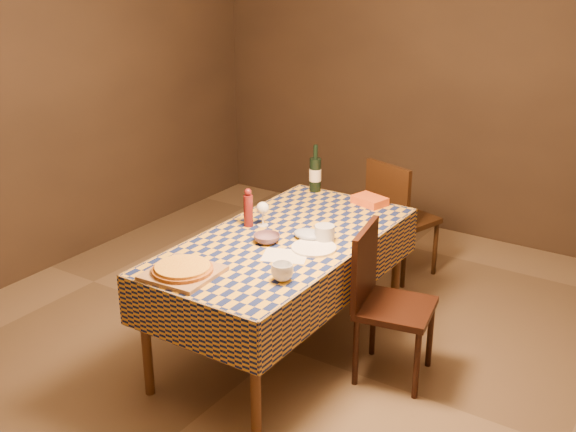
{
  "coord_description": "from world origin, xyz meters",
  "views": [
    {
      "loc": [
        2.23,
        -3.35,
        2.47
      ],
      "look_at": [
        0.0,
        0.05,
        0.9
      ],
      "focal_mm": 45.0,
      "sensor_mm": 36.0,
      "label": 1
    }
  ],
  "objects": [
    {
      "name": "room",
      "position": [
        0.0,
        0.0,
        1.35
      ],
      "size": [
        5.0,
        5.1,
        2.7
      ],
      "color": "brown",
      "rests_on": "ground"
    },
    {
      "name": "dining_table",
      "position": [
        0.0,
        0.0,
        0.69
      ],
      "size": [
        0.94,
        1.84,
        0.77
      ],
      "color": "brown",
      "rests_on": "ground"
    },
    {
      "name": "cutting_board",
      "position": [
        -0.17,
        -0.72,
        0.78
      ],
      "size": [
        0.39,
        0.39,
        0.02
      ],
      "primitive_type": "cube",
      "rotation": [
        0.0,
        0.0,
        0.07
      ],
      "color": "#9C7349",
      "rests_on": "dining_table"
    },
    {
      "name": "pizza",
      "position": [
        -0.17,
        -0.72,
        0.81
      ],
      "size": [
        0.42,
        0.42,
        0.03
      ],
      "color": "#975219",
      "rests_on": "cutting_board"
    },
    {
      "name": "pepper_mill",
      "position": [
        -0.3,
        0.05,
        0.89
      ],
      "size": [
        0.07,
        0.07,
        0.25
      ],
      "color": "#531314",
      "rests_on": "dining_table"
    },
    {
      "name": "bowl",
      "position": [
        -0.05,
        -0.1,
        0.79
      ],
      "size": [
        0.18,
        0.18,
        0.05
      ],
      "primitive_type": "imported",
      "rotation": [
        0.0,
        0.0,
        0.19
      ],
      "color": "#664855",
      "rests_on": "dining_table"
    },
    {
      "name": "wine_glass",
      "position": [
        -0.23,
        0.1,
        0.88
      ],
      "size": [
        0.08,
        0.08,
        0.16
      ],
      "color": "white",
      "rests_on": "dining_table"
    },
    {
      "name": "wine_bottle",
      "position": [
        -0.3,
        0.86,
        0.9
      ],
      "size": [
        0.09,
        0.09,
        0.34
      ],
      "color": "black",
      "rests_on": "dining_table"
    },
    {
      "name": "deli_tub",
      "position": [
        0.23,
        0.1,
        0.82
      ],
      "size": [
        0.15,
        0.15,
        0.1
      ],
      "primitive_type": "cylinder",
      "rotation": [
        0.0,
        0.0,
        -0.34
      ],
      "color": "#B9BEC0",
      "rests_on": "dining_table"
    },
    {
      "name": "takeout_container",
      "position": [
        0.16,
        0.82,
        0.8
      ],
      "size": [
        0.25,
        0.21,
        0.05
      ],
      "primitive_type": "cube",
      "rotation": [
        0.0,
        0.0,
        -0.27
      ],
      "color": "#D4521B",
      "rests_on": "dining_table"
    },
    {
      "name": "white_plate",
      "position": [
        0.24,
        -0.03,
        0.78
      ],
      "size": [
        0.29,
        0.29,
        0.02
      ],
      "primitive_type": "cylinder",
      "rotation": [
        0.0,
        0.0,
        0.1
      ],
      "color": "white",
      "rests_on": "dining_table"
    },
    {
      "name": "tumbler",
      "position": [
        0.31,
        -0.48,
        0.82
      ],
      "size": [
        0.14,
        0.14,
        0.09
      ],
      "primitive_type": "imported",
      "rotation": [
        0.0,
        0.0,
        -0.17
      ],
      "color": "white",
      "rests_on": "dining_table"
    },
    {
      "name": "flour_patch",
      "position": [
        0.15,
        -0.21,
        0.77
      ],
      "size": [
        0.31,
        0.28,
        0.0
      ],
      "primitive_type": "cube",
      "rotation": [
        0.0,
        0.0,
        0.39
      ],
      "color": "silver",
      "rests_on": "dining_table"
    },
    {
      "name": "flour_bag",
      "position": [
        0.12,
        0.08,
        0.8
      ],
      "size": [
        0.23,
        0.2,
        0.05
      ],
      "primitive_type": "ellipsoid",
      "rotation": [
        0.0,
        0.0,
        0.36
      ],
      "color": "#9AABC6",
      "rests_on": "dining_table"
    },
    {
      "name": "chair_far",
      "position": [
        0.12,
        1.37,
        0.52
      ],
      "size": [
        0.53,
        0.53,
        0.93
      ],
      "color": "black",
      "rests_on": "ground"
    },
    {
      "name": "chair_right",
      "position": [
        0.63,
        0.1,
        0.52
      ],
      "size": [
        0.5,
        0.49,
        0.93
      ],
      "color": "black",
      "rests_on": "ground"
    }
  ]
}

